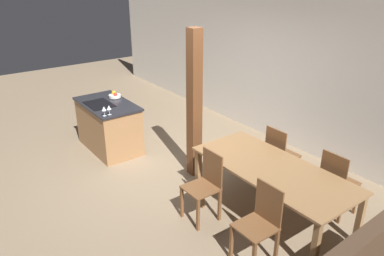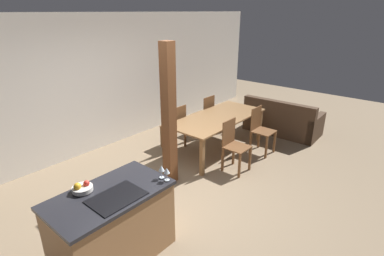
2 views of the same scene
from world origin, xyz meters
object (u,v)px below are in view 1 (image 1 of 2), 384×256
(wine_glass_middle, at_px, (109,108))
(dining_chair_near_right, at_px, (260,223))
(kitchen_island, at_px, (109,126))
(wine_glass_near, at_px, (104,109))
(dining_table, at_px, (272,173))
(dining_chair_far_left, at_px, (279,154))
(dining_chair_near_left, at_px, (205,184))
(dining_chair_far_right, at_px, (337,182))
(timber_post, at_px, (194,106))
(fruit_bowl, at_px, (115,95))

(wine_glass_middle, xyz_separation_m, dining_chair_near_right, (3.06, 0.33, -0.52))
(kitchen_island, bearing_deg, dining_chair_near_right, 1.84)
(wine_glass_near, relative_size, dining_table, 0.07)
(dining_chair_far_left, bearing_deg, wine_glass_near, 41.62)
(dining_chair_near_left, height_order, dining_chair_far_right, same)
(dining_chair_near_left, bearing_deg, wine_glass_near, -168.57)
(wine_glass_near, bearing_deg, dining_chair_near_right, 7.84)
(dining_chair_near_left, relative_size, dining_chair_far_right, 1.00)
(wine_glass_middle, relative_size, dining_table, 0.07)
(wine_glass_near, distance_m, dining_chair_near_right, 3.13)
(wine_glass_near, relative_size, timber_post, 0.07)
(dining_table, height_order, timber_post, timber_post)
(wine_glass_middle, height_order, dining_chair_near_left, wine_glass_middle)
(wine_glass_middle, distance_m, dining_chair_near_left, 2.17)
(fruit_bowl, bearing_deg, timber_post, 14.32)
(dining_table, bearing_deg, dining_chair_near_left, -124.38)
(dining_chair_near_right, height_order, dining_chair_far_left, same)
(dining_chair_near_left, distance_m, dining_chair_far_right, 1.73)
(fruit_bowl, distance_m, wine_glass_near, 0.93)
(kitchen_island, distance_m, fruit_bowl, 0.57)
(wine_glass_near, xyz_separation_m, timber_post, (1.06, 1.01, 0.15))
(fruit_bowl, height_order, dining_chair_near_left, fruit_bowl)
(wine_glass_middle, bearing_deg, dining_chair_far_left, 40.25)
(dining_chair_near_right, xyz_separation_m, timber_post, (-2.00, 0.59, 0.66))
(dining_chair_far_right, bearing_deg, fruit_bowl, 18.89)
(dining_table, distance_m, dining_chair_far_left, 0.88)
(dining_chair_far_left, xyz_separation_m, timber_post, (-1.02, -0.84, 0.66))
(fruit_bowl, distance_m, dining_chair_far_right, 4.05)
(fruit_bowl, relative_size, dining_chair_far_right, 0.24)
(dining_chair_far_left, relative_size, timber_post, 0.40)
(wine_glass_middle, xyz_separation_m, dining_chair_far_left, (2.08, 1.76, -0.52))
(timber_post, bearing_deg, wine_glass_middle, -139.02)
(kitchen_island, xyz_separation_m, dining_chair_far_left, (2.67, 1.54, 0.05))
(wine_glass_middle, relative_size, timber_post, 0.07)
(wine_glass_near, distance_m, dining_chair_far_right, 3.61)
(dining_chair_near_right, xyz_separation_m, dining_chair_far_left, (-0.98, 1.43, 0.00))
(dining_chair_near_right, bearing_deg, dining_table, 124.38)
(dining_chair_near_left, xyz_separation_m, dining_chair_near_right, (0.98, 0.00, 0.00))
(dining_chair_near_left, xyz_separation_m, dining_chair_far_left, (0.00, 1.43, 0.00))
(kitchen_island, relative_size, fruit_bowl, 5.96)
(wine_glass_middle, height_order, dining_chair_near_right, wine_glass_middle)
(wine_glass_near, relative_size, wine_glass_middle, 1.00)
(dining_chair_far_right, bearing_deg, dining_chair_far_left, 0.00)
(wine_glass_near, relative_size, dining_chair_near_right, 0.17)
(fruit_bowl, relative_size, dining_chair_far_left, 0.24)
(dining_chair_far_left, bearing_deg, fruit_bowl, 24.70)
(fruit_bowl, xyz_separation_m, wine_glass_near, (0.76, -0.54, 0.08))
(wine_glass_middle, relative_size, dining_chair_far_left, 0.17)
(dining_chair_far_right, height_order, timber_post, timber_post)
(dining_chair_far_right, bearing_deg, dining_table, 55.62)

